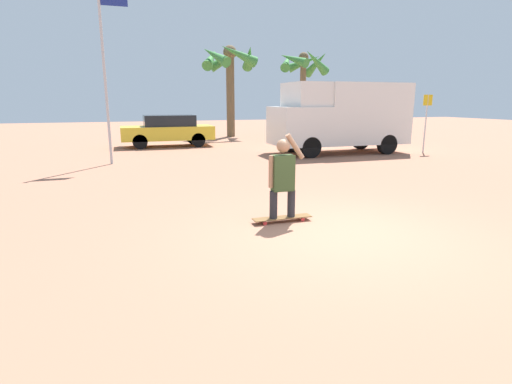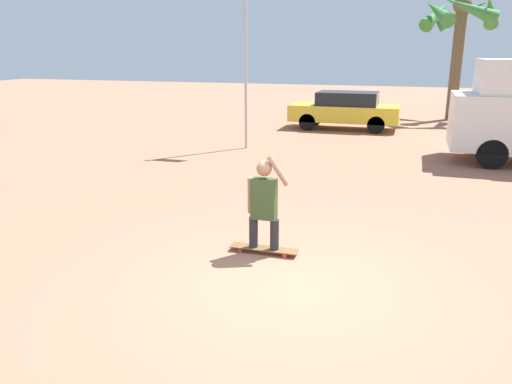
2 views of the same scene
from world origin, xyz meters
The scene contains 9 objects.
ground_plane centered at (0.00, 0.00, 0.00)m, with size 80.00×80.00×0.00m, color #A36B51.
skateboard centered at (-0.64, 0.90, 0.07)m, with size 1.09×0.23×0.09m.
person_skateboarder centered at (-0.64, 0.90, 0.87)m, with size 0.67×0.24×1.51m.
camper_van centered at (5.41, 9.34, 1.57)m, with size 5.62×2.23×2.87m.
parked_car_yellow centered at (-1.19, 14.19, 0.79)m, with size 4.30×1.77×1.50m.
palm_tree_near_van centered at (7.71, 18.17, 4.22)m, with size 3.23×3.29×5.28m.
palm_tree_center_background centered at (3.02, 18.55, 4.30)m, with size 3.48×3.37×5.48m.
flagpole centered at (-3.63, 9.16, 3.50)m, with size 0.95×0.12×6.06m.
street_sign centered at (8.85, 8.32, 1.55)m, with size 0.44×0.06×2.41m.
Camera 1 is at (-3.29, -5.54, 2.14)m, focal length 28.00 mm.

